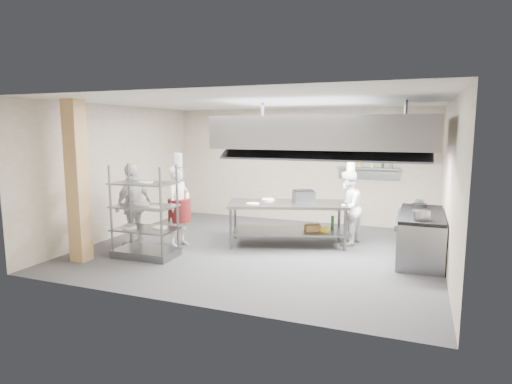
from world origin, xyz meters
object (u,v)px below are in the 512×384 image
at_px(stockpot, 423,215).
at_px(cooking_range, 421,237).
at_px(island, 287,224).
at_px(griddle, 304,196).
at_px(chef_plating, 134,205).
at_px(pass_rack, 145,211).
at_px(chef_line, 347,208).
at_px(chef_head, 179,206).

bearing_deg(stockpot, cooking_range, 91.39).
relative_size(island, stockpot, 10.89).
bearing_deg(stockpot, griddle, 155.53).
relative_size(cooking_range, chef_plating, 1.14).
bearing_deg(island, pass_rack, -159.41).
distance_m(island, cooking_range, 2.68).
height_order(island, pass_rack, pass_rack).
bearing_deg(chef_plating, stockpot, 98.81).
bearing_deg(cooking_range, griddle, 169.85).
bearing_deg(pass_rack, stockpot, 10.31).
bearing_deg(chef_line, cooking_range, 81.55).
height_order(pass_rack, griddle, pass_rack).
bearing_deg(pass_rack, cooking_range, 17.50).
xyz_separation_m(island, griddle, (0.27, 0.34, 0.56)).
height_order(pass_rack, chef_head, pass_rack).
bearing_deg(chef_line, griddle, -71.67).
distance_m(chef_head, chef_plating, 0.96).
bearing_deg(stockpot, island, 164.23).
relative_size(chef_plating, stockpot, 7.67).
distance_m(island, stockpot, 2.85).
bearing_deg(stockpot, chef_plating, -174.99).
bearing_deg(griddle, chef_head, 178.70).
height_order(chef_plating, griddle, chef_plating).
height_order(pass_rack, chef_plating, pass_rack).
relative_size(pass_rack, chef_line, 1.12).
bearing_deg(chef_line, pass_rack, -45.22).
bearing_deg(cooking_range, chef_line, 159.89).
bearing_deg(chef_head, pass_rack, 174.64).
xyz_separation_m(pass_rack, griddle, (2.58, 2.18, 0.12)).
bearing_deg(island, chef_plating, -175.08).
xyz_separation_m(pass_rack, chef_line, (3.51, 2.29, -0.09)).
xyz_separation_m(island, chef_head, (-2.09, -0.94, 0.40)).
height_order(chef_line, stockpot, chef_line).
relative_size(cooking_range, griddle, 4.50).
distance_m(cooking_range, chef_plating, 5.82).
relative_size(island, pass_rack, 1.39).
distance_m(cooking_range, stockpot, 0.88).
bearing_deg(chef_plating, griddle, 119.99).
relative_size(chef_line, chef_plating, 0.91).
height_order(pass_rack, chef_line, pass_rack).
bearing_deg(chef_line, chef_plating, -56.12).
distance_m(chef_plating, stockpot, 5.72).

